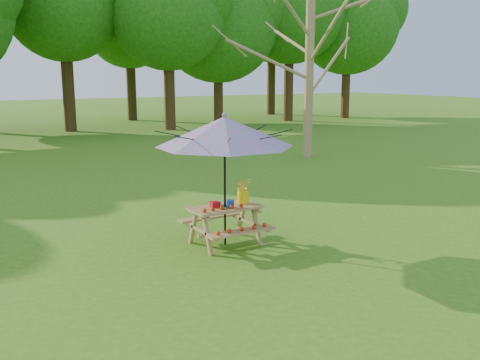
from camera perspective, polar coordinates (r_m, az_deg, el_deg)
ground at (r=6.08m, az=-14.69°, el=-17.50°), size 120.00×120.00×0.00m
picnic_table at (r=9.20m, az=-1.59°, el=-4.92°), size 1.20×1.32×0.67m
patio_umbrella at (r=8.89m, az=-1.66°, el=5.18°), size 2.95×2.95×2.26m
produce_bins at (r=9.08m, az=-1.96°, el=-2.55°), size 0.34×0.42×0.13m
tomatoes_row at (r=8.88m, az=-1.88°, el=-2.99°), size 0.77×0.13×0.07m
flower_bucket at (r=9.30m, az=0.33°, el=-1.07°), size 0.31×0.28×0.44m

